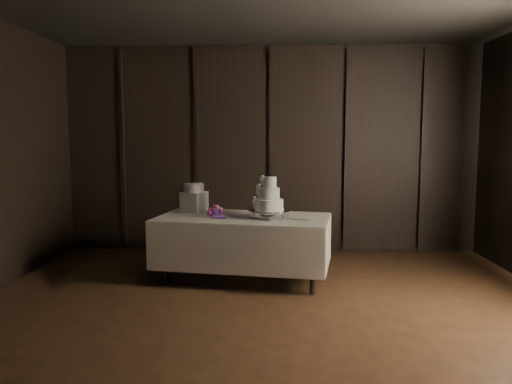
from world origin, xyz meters
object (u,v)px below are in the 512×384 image
object	(u,v)px
box_pedestal	(194,202)
small_cake	(194,188)
cake_stand	(269,214)
wedding_cake	(267,197)
display_table	(243,245)
bouquet	(216,212)

from	to	relation	value
box_pedestal	small_cake	size ratio (longest dim) A/B	1.04
cake_stand	box_pedestal	xyz separation A→B (m)	(-0.94, 0.43, 0.08)
wedding_cake	cake_stand	bearing A→B (deg)	30.51
display_table	cake_stand	distance (m)	0.50
display_table	cake_stand	bearing A→B (deg)	-5.92
box_pedestal	cake_stand	bearing A→B (deg)	-24.43
cake_stand	bouquet	world-z (taller)	bouquet
display_table	cake_stand	world-z (taller)	cake_stand
box_pedestal	small_cake	xyz separation A→B (m)	(0.00, 0.00, 0.17)
bouquet	small_cake	distance (m)	0.54
cake_stand	bouquet	bearing A→B (deg)	174.52
box_pedestal	wedding_cake	bearing A→B (deg)	-25.92
small_cake	cake_stand	bearing A→B (deg)	-24.43
cake_stand	bouquet	xyz separation A→B (m)	(-0.62, 0.06, 0.01)
display_table	small_cake	size ratio (longest dim) A/B	8.56
display_table	box_pedestal	xyz separation A→B (m)	(-0.63, 0.34, 0.47)
wedding_cake	bouquet	distance (m)	0.62
wedding_cake	box_pedestal	world-z (taller)	wedding_cake
display_table	bouquet	size ratio (longest dim) A/B	5.86
wedding_cake	box_pedestal	size ratio (longest dim) A/B	1.48
small_cake	display_table	bearing A→B (deg)	-28.37
cake_stand	wedding_cake	distance (m)	0.20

